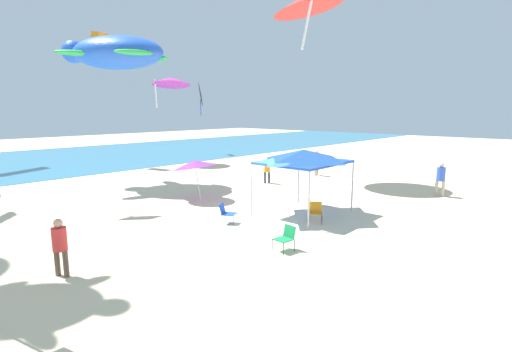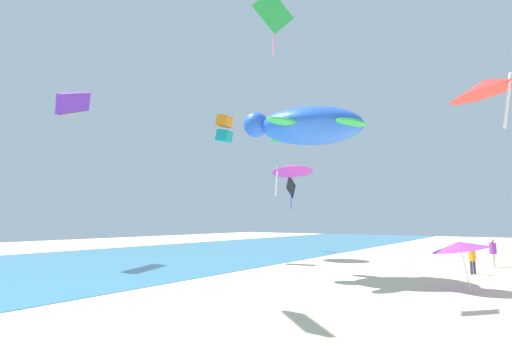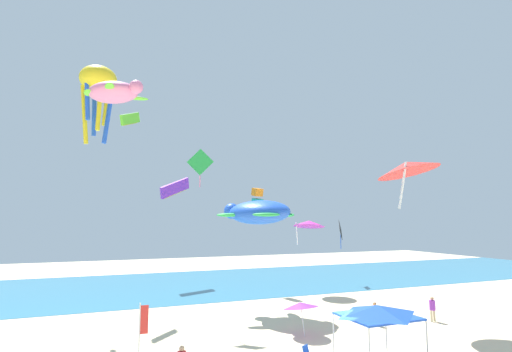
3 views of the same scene
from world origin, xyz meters
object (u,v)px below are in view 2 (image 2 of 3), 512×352
(person_near_umbrella, at_px, (493,250))
(kite_box_orange, at_px, (224,129))
(kite_parafoil_purple, at_px, (74,103))
(beach_umbrella, at_px, (459,246))
(kite_diamond_green, at_px, (273,15))
(kite_delta_red, at_px, (486,86))
(kite_delta_magenta, at_px, (292,168))
(kite_turtle_blue, at_px, (309,126))
(person_far_stroller, at_px, (472,257))
(kite_diamond_black, at_px, (291,188))

(person_near_umbrella, height_order, kite_box_orange, kite_box_orange)
(person_near_umbrella, height_order, kite_parafoil_purple, kite_parafoil_purple)
(beach_umbrella, relative_size, kite_box_orange, 1.09)
(kite_diamond_green, bearing_deg, kite_delta_red, 174.58)
(kite_delta_magenta, bearing_deg, kite_delta_red, -45.59)
(kite_delta_magenta, distance_m, kite_turtle_blue, 9.81)
(kite_turtle_blue, bearing_deg, kite_box_orange, -51.90)
(kite_turtle_blue, bearing_deg, beach_umbrella, 151.31)
(beach_umbrella, height_order, person_near_umbrella, beach_umbrella)
(person_far_stroller, xyz_separation_m, kite_turtle_blue, (-6.23, 6.67, 7.07))
(kite_parafoil_purple, bearing_deg, kite_box_orange, 99.30)
(beach_umbrella, distance_m, kite_delta_magenta, 15.59)
(kite_turtle_blue, distance_m, kite_parafoil_purple, 17.27)
(kite_delta_magenta, relative_size, kite_box_orange, 2.17)
(kite_diamond_green, xyz_separation_m, kite_parafoil_purple, (1.00, 17.47, -0.46))
(kite_turtle_blue, relative_size, kite_delta_red, 1.11)
(kite_diamond_green, height_order, kite_parafoil_purple, kite_diamond_green)
(kite_delta_magenta, bearing_deg, person_far_stroller, -56.70)
(kite_diamond_green, relative_size, kite_parafoil_purple, 0.76)
(beach_umbrella, distance_m, kite_diamond_black, 22.05)
(person_far_stroller, bearing_deg, kite_parafoil_purple, -39.90)
(kite_delta_magenta, height_order, kite_delta_red, kite_delta_red)
(beach_umbrella, bearing_deg, kite_parafoil_purple, 100.71)
(kite_diamond_green, bearing_deg, beach_umbrella, 153.32)
(person_near_umbrella, relative_size, kite_parafoil_purple, 0.45)
(person_far_stroller, relative_size, kite_turtle_blue, 0.23)
(person_near_umbrella, relative_size, kite_diamond_green, 0.59)
(person_far_stroller, distance_m, kite_parafoil_purple, 27.36)
(kite_box_orange, xyz_separation_m, kite_diamond_black, (10.88, 0.54, -3.73))
(kite_delta_magenta, height_order, kite_turtle_blue, kite_turtle_blue)
(kite_turtle_blue, bearing_deg, person_far_stroller, -167.61)
(kite_diamond_black, bearing_deg, kite_box_orange, 139.00)
(kite_turtle_blue, bearing_deg, kite_delta_red, -162.45)
(kite_diamond_green, bearing_deg, kite_turtle_blue, -148.28)
(person_near_umbrella, distance_m, kite_diamond_green, 20.23)
(person_far_stroller, xyz_separation_m, kite_box_orange, (-2.74, 15.65, 8.92))
(person_far_stroller, height_order, person_near_umbrella, person_near_umbrella)
(beach_umbrella, xyz_separation_m, kite_delta_red, (8.46, -0.90, 9.33))
(kite_delta_magenta, xyz_separation_m, kite_parafoil_purple, (-12.13, 10.78, 4.18))
(kite_box_orange, distance_m, kite_parafoil_purple, 10.79)
(beach_umbrella, xyz_separation_m, kite_turtle_blue, (-0.24, 6.86, 6.12))
(kite_box_orange, bearing_deg, kite_delta_magenta, 130.94)
(kite_delta_magenta, bearing_deg, kite_parafoil_purple, 179.62)
(person_near_umbrella, height_order, kite_diamond_green, kite_diamond_green)
(beach_umbrella, bearing_deg, kite_diamond_green, 132.80)
(person_far_stroller, relative_size, kite_diamond_green, 0.53)
(kite_delta_magenta, height_order, kite_box_orange, kite_box_orange)
(beach_umbrella, bearing_deg, kite_delta_magenta, 58.38)
(kite_parafoil_purple, bearing_deg, kite_delta_magenta, 101.91)
(kite_box_orange, bearing_deg, person_near_umbrella, 101.72)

